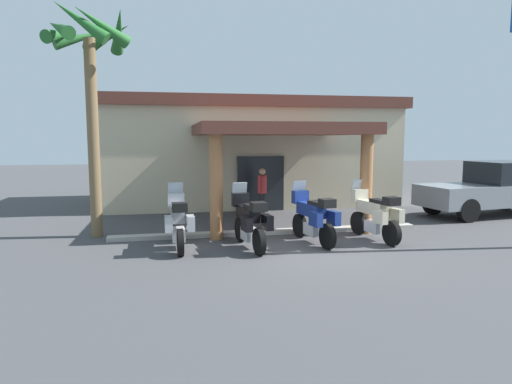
{
  "coord_description": "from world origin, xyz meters",
  "views": [
    {
      "loc": [
        -3.69,
        -10.66,
        2.8
      ],
      "look_at": [
        -0.97,
        2.4,
        1.2
      ],
      "focal_mm": 31.72,
      "sensor_mm": 36.0,
      "label": 1
    }
  ],
  "objects_px": {
    "motorcycle_blue": "(313,217)",
    "pedestrian": "(262,189)",
    "motorcycle_silver": "(178,222)",
    "motorcycle_cream": "(375,215)",
    "palm_tree_roadside": "(89,62)",
    "motorcycle_black": "(250,221)",
    "pickup_truck_gray": "(491,190)",
    "motel_building": "(249,150)"
  },
  "relations": [
    {
      "from": "pedestrian",
      "to": "pickup_truck_gray",
      "type": "relative_size",
      "value": 0.32
    },
    {
      "from": "motorcycle_silver",
      "to": "palm_tree_roadside",
      "type": "xyz_separation_m",
      "value": [
        -2.25,
        1.92,
        4.16
      ]
    },
    {
      "from": "motorcycle_blue",
      "to": "palm_tree_roadside",
      "type": "relative_size",
      "value": 0.35
    },
    {
      "from": "motel_building",
      "to": "motorcycle_blue",
      "type": "height_order",
      "value": "motel_building"
    },
    {
      "from": "pickup_truck_gray",
      "to": "palm_tree_roadside",
      "type": "distance_m",
      "value": 14.12
    },
    {
      "from": "pedestrian",
      "to": "palm_tree_roadside",
      "type": "distance_m",
      "value": 6.87
    },
    {
      "from": "motorcycle_silver",
      "to": "motorcycle_cream",
      "type": "bearing_deg",
      "value": -92.34
    },
    {
      "from": "motorcycle_black",
      "to": "pedestrian",
      "type": "xyz_separation_m",
      "value": [
        1.28,
        4.29,
        0.32
      ]
    },
    {
      "from": "motorcycle_blue",
      "to": "motorcycle_cream",
      "type": "distance_m",
      "value": 1.78
    },
    {
      "from": "palm_tree_roadside",
      "to": "motorcycle_blue",
      "type": "bearing_deg",
      "value": -19.09
    },
    {
      "from": "motorcycle_silver",
      "to": "motorcycle_cream",
      "type": "height_order",
      "value": "same"
    },
    {
      "from": "motorcycle_blue",
      "to": "pickup_truck_gray",
      "type": "relative_size",
      "value": 0.41
    },
    {
      "from": "motorcycle_black",
      "to": "pickup_truck_gray",
      "type": "height_order",
      "value": "pickup_truck_gray"
    },
    {
      "from": "motorcycle_blue",
      "to": "pedestrian",
      "type": "distance_m",
      "value": 4.12
    },
    {
      "from": "motorcycle_blue",
      "to": "pedestrian",
      "type": "height_order",
      "value": "pedestrian"
    },
    {
      "from": "pickup_truck_gray",
      "to": "palm_tree_roadside",
      "type": "xyz_separation_m",
      "value": [
        -13.53,
        -0.83,
        3.92
      ]
    },
    {
      "from": "motorcycle_blue",
      "to": "motorcycle_cream",
      "type": "bearing_deg",
      "value": -99.5
    },
    {
      "from": "motorcycle_cream",
      "to": "pickup_truck_gray",
      "type": "height_order",
      "value": "pickup_truck_gray"
    },
    {
      "from": "motorcycle_black",
      "to": "palm_tree_roadside",
      "type": "xyz_separation_m",
      "value": [
        -4.03,
        2.23,
        4.16
      ]
    },
    {
      "from": "motorcycle_blue",
      "to": "motel_building",
      "type": "bearing_deg",
      "value": -8.27
    },
    {
      "from": "pickup_truck_gray",
      "to": "palm_tree_roadside",
      "type": "bearing_deg",
      "value": 176.54
    },
    {
      "from": "motel_building",
      "to": "motorcycle_silver",
      "type": "relative_size",
      "value": 5.61
    },
    {
      "from": "motel_building",
      "to": "pedestrian",
      "type": "bearing_deg",
      "value": -93.51
    },
    {
      "from": "pickup_truck_gray",
      "to": "motorcycle_black",
      "type": "bearing_deg",
      "value": -169.15
    },
    {
      "from": "motel_building",
      "to": "palm_tree_roadside",
      "type": "distance_m",
      "value": 8.7
    },
    {
      "from": "motorcycle_blue",
      "to": "motorcycle_cream",
      "type": "xyz_separation_m",
      "value": [
        1.78,
        0.01,
        0.0
      ]
    },
    {
      "from": "palm_tree_roadside",
      "to": "pickup_truck_gray",
      "type": "bearing_deg",
      "value": 3.51
    },
    {
      "from": "pickup_truck_gray",
      "to": "palm_tree_roadside",
      "type": "height_order",
      "value": "palm_tree_roadside"
    },
    {
      "from": "motel_building",
      "to": "pedestrian",
      "type": "relative_size",
      "value": 7.11
    },
    {
      "from": "motel_building",
      "to": "palm_tree_roadside",
      "type": "xyz_separation_m",
      "value": [
        -5.6,
        -6.13,
        2.61
      ]
    },
    {
      "from": "pickup_truck_gray",
      "to": "motorcycle_blue",
      "type": "bearing_deg",
      "value": -166.8
    },
    {
      "from": "motorcycle_silver",
      "to": "motorcycle_cream",
      "type": "distance_m",
      "value": 5.34
    },
    {
      "from": "motorcycle_black",
      "to": "pickup_truck_gray",
      "type": "bearing_deg",
      "value": -79.3
    },
    {
      "from": "motel_building",
      "to": "motorcycle_silver",
      "type": "bearing_deg",
      "value": -112.0
    },
    {
      "from": "motorcycle_blue",
      "to": "motorcycle_cream",
      "type": "height_order",
      "value": "same"
    },
    {
      "from": "motorcycle_black",
      "to": "motorcycle_blue",
      "type": "xyz_separation_m",
      "value": [
        1.78,
        0.22,
        0.0
      ]
    },
    {
      "from": "motorcycle_cream",
      "to": "pedestrian",
      "type": "xyz_separation_m",
      "value": [
        -2.28,
        4.07,
        0.32
      ]
    },
    {
      "from": "motorcycle_black",
      "to": "palm_tree_roadside",
      "type": "distance_m",
      "value": 6.2
    },
    {
      "from": "motorcycle_silver",
      "to": "motorcycle_cream",
      "type": "relative_size",
      "value": 1.0
    },
    {
      "from": "motorcycle_black",
      "to": "pedestrian",
      "type": "height_order",
      "value": "pedestrian"
    },
    {
      "from": "pickup_truck_gray",
      "to": "motorcycle_silver",
      "type": "bearing_deg",
      "value": -173.27
    },
    {
      "from": "pedestrian",
      "to": "palm_tree_roadside",
      "type": "relative_size",
      "value": 0.27
    }
  ]
}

